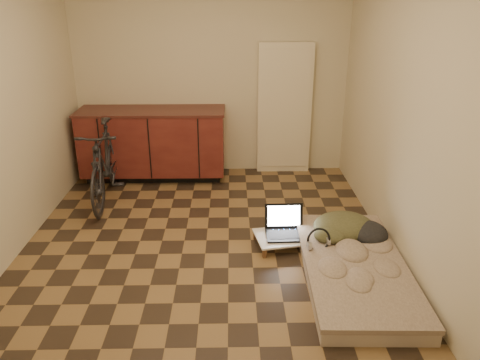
{
  "coord_description": "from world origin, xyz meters",
  "views": [
    {
      "loc": [
        0.25,
        -4.06,
        2.29
      ],
      "look_at": [
        0.34,
        0.23,
        0.55
      ],
      "focal_mm": 35.0,
      "sensor_mm": 36.0,
      "label": 1
    }
  ],
  "objects_px": {
    "futon": "(354,268)",
    "bicycle": "(104,159)",
    "lap_desk": "(289,236)",
    "laptop": "(285,229)"
  },
  "relations": [
    {
      "from": "futon",
      "to": "bicycle",
      "type": "bearing_deg",
      "value": 148.26
    },
    {
      "from": "futon",
      "to": "lap_desk",
      "type": "xyz_separation_m",
      "value": [
        -0.5,
        0.55,
        0.02
      ]
    },
    {
      "from": "futon",
      "to": "laptop",
      "type": "xyz_separation_m",
      "value": [
        -0.54,
        0.58,
        0.08
      ]
    },
    {
      "from": "lap_desk",
      "to": "laptop",
      "type": "bearing_deg",
      "value": 124.83
    },
    {
      "from": "futon",
      "to": "laptop",
      "type": "relative_size",
      "value": 4.69
    },
    {
      "from": "bicycle",
      "to": "futon",
      "type": "xyz_separation_m",
      "value": [
        2.5,
        -1.65,
        -0.43
      ]
    },
    {
      "from": "futon",
      "to": "laptop",
      "type": "height_order",
      "value": "laptop"
    },
    {
      "from": "laptop",
      "to": "futon",
      "type": "bearing_deg",
      "value": -48.88
    },
    {
      "from": "bicycle",
      "to": "lap_desk",
      "type": "distance_m",
      "value": 2.32
    },
    {
      "from": "futon",
      "to": "lap_desk",
      "type": "bearing_deg",
      "value": 134.16
    }
  ]
}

